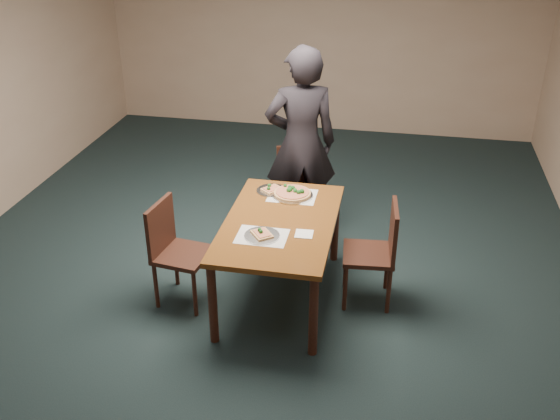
% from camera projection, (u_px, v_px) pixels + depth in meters
% --- Properties ---
extents(ground, '(8.00, 8.00, 0.00)m').
position_uv_depth(ground, '(257.00, 277.00, 5.73)').
color(ground, black).
rests_on(ground, ground).
extents(room_shell, '(8.00, 8.00, 8.00)m').
position_uv_depth(room_shell, '(253.00, 93.00, 4.91)').
color(room_shell, tan).
rests_on(room_shell, ground).
extents(dining_table, '(0.90, 1.50, 0.75)m').
position_uv_depth(dining_table, '(280.00, 230.00, 5.16)').
color(dining_table, '#562E11').
rests_on(dining_table, ground).
extents(chair_far, '(0.50, 0.50, 0.91)m').
position_uv_depth(chair_far, '(298.00, 187.00, 6.22)').
color(chair_far, black).
rests_on(chair_far, ground).
extents(chair_left, '(0.47, 0.47, 0.91)m').
position_uv_depth(chair_left, '(174.00, 247.00, 5.21)').
color(chair_left, black).
rests_on(chair_left, ground).
extents(chair_right, '(0.45, 0.45, 0.91)m').
position_uv_depth(chair_right, '(378.00, 248.00, 5.19)').
color(chair_right, black).
rests_on(chair_right, ground).
extents(diner, '(0.81, 0.65, 1.92)m').
position_uv_depth(diner, '(301.00, 144.00, 6.05)').
color(diner, black).
rests_on(diner, ground).
extents(placemat_main, '(0.42, 0.32, 0.00)m').
position_uv_depth(placemat_main, '(292.00, 196.00, 5.53)').
color(placemat_main, white).
rests_on(placemat_main, dining_table).
extents(placemat_near, '(0.40, 0.30, 0.00)m').
position_uv_depth(placemat_near, '(262.00, 236.00, 4.89)').
color(placemat_near, white).
rests_on(placemat_near, dining_table).
extents(pizza_pan, '(0.36, 0.36, 0.08)m').
position_uv_depth(pizza_pan, '(292.00, 193.00, 5.52)').
color(pizza_pan, silver).
rests_on(pizza_pan, dining_table).
extents(slice_plate_near, '(0.28, 0.28, 0.06)m').
position_uv_depth(slice_plate_near, '(262.00, 235.00, 4.89)').
color(slice_plate_near, silver).
rests_on(slice_plate_near, dining_table).
extents(slice_plate_far, '(0.28, 0.28, 0.06)m').
position_uv_depth(slice_plate_far, '(272.00, 190.00, 5.60)').
color(slice_plate_far, silver).
rests_on(slice_plate_far, dining_table).
extents(napkin, '(0.15, 0.15, 0.01)m').
position_uv_depth(napkin, '(304.00, 234.00, 4.92)').
color(napkin, white).
rests_on(napkin, dining_table).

